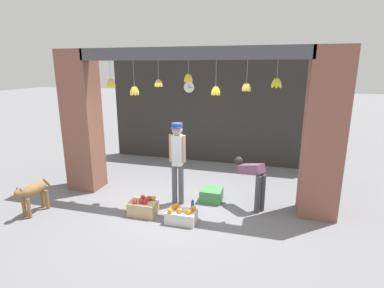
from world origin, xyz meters
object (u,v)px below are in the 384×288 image
object	(u,v)px
fruit_crate_apples	(143,207)
water_bottle	(193,208)
worker_stooping	(253,178)
wall_clock	(189,87)
fruit_crate_oranges	(181,215)
dog	(33,192)
produce_box_green	(212,195)
shopkeeper	(177,157)

from	to	relation	value
fruit_crate_apples	water_bottle	distance (m)	0.96
worker_stooping	wall_clock	distance (m)	3.82
wall_clock	fruit_crate_oranges	bearing A→B (deg)	-76.19
fruit_crate_oranges	water_bottle	bearing A→B (deg)	72.13
worker_stooping	water_bottle	bearing A→B (deg)	155.45
dog	worker_stooping	world-z (taller)	worker_stooping
worker_stooping	fruit_crate_oranges	xyz separation A→B (m)	(-1.21, -0.95, -0.52)
fruit_crate_oranges	fruit_crate_apples	bearing A→B (deg)	173.25
produce_box_green	water_bottle	bearing A→B (deg)	-108.67
fruit_crate_apples	wall_clock	bearing A→B (deg)	91.70
worker_stooping	wall_clock	xyz separation A→B (m)	(-2.12, 2.76, 1.57)
fruit_crate_apples	dog	bearing A→B (deg)	-165.78
produce_box_green	shopkeeper	bearing A→B (deg)	-154.57
fruit_crate_apples	produce_box_green	size ratio (longest dim) A/B	1.21
water_bottle	shopkeeper	bearing A→B (deg)	138.46
worker_stooping	fruit_crate_oranges	size ratio (longest dim) A/B	1.80
dog	fruit_crate_oranges	distance (m)	2.93
fruit_crate_apples	produce_box_green	world-z (taller)	fruit_crate_apples
fruit_crate_oranges	produce_box_green	xyz separation A→B (m)	(0.35, 1.06, -0.00)
fruit_crate_apples	wall_clock	distance (m)	4.17
fruit_crate_oranges	wall_clock	bearing A→B (deg)	103.81
dog	shopkeeper	size ratio (longest dim) A/B	0.47
worker_stooping	shopkeeper	bearing A→B (deg)	135.03
worker_stooping	produce_box_green	size ratio (longest dim) A/B	2.25
fruit_crate_apples	water_bottle	xyz separation A→B (m)	(0.92, 0.27, -0.02)
fruit_crate_oranges	water_bottle	world-z (taller)	fruit_crate_oranges
produce_box_green	water_bottle	xyz separation A→B (m)	(-0.23, -0.69, 0.00)
produce_box_green	water_bottle	world-z (taller)	water_bottle
fruit_crate_apples	fruit_crate_oranges	bearing A→B (deg)	-6.75
shopkeeper	water_bottle	distance (m)	1.06
shopkeeper	water_bottle	xyz separation A→B (m)	(0.43, -0.38, -0.89)
shopkeeper	fruit_crate_apples	world-z (taller)	shopkeeper
dog	water_bottle	bearing A→B (deg)	111.81
fruit_crate_apples	wall_clock	world-z (taller)	wall_clock
produce_box_green	wall_clock	bearing A→B (deg)	115.44
fruit_crate_oranges	produce_box_green	bearing A→B (deg)	71.61
dog	fruit_crate_oranges	xyz separation A→B (m)	(2.88, 0.43, -0.31)
water_bottle	worker_stooping	bearing A→B (deg)	28.22
shopkeeper	fruit_crate_apples	distance (m)	1.20
shopkeeper	fruit_crate_oranges	xyz separation A→B (m)	(0.31, -0.74, -0.89)
dog	wall_clock	world-z (taller)	wall_clock
shopkeeper	wall_clock	xyz separation A→B (m)	(-0.61, 2.97, 1.20)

